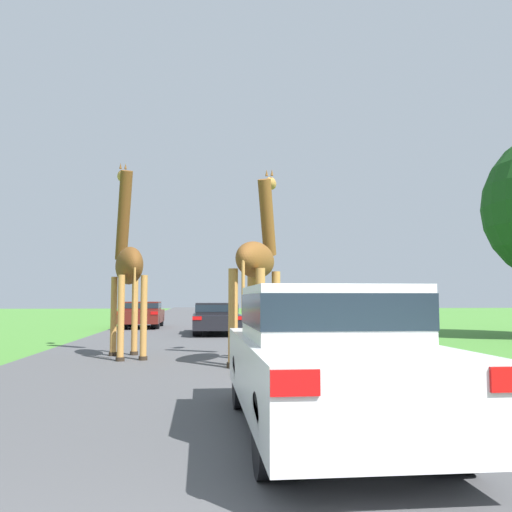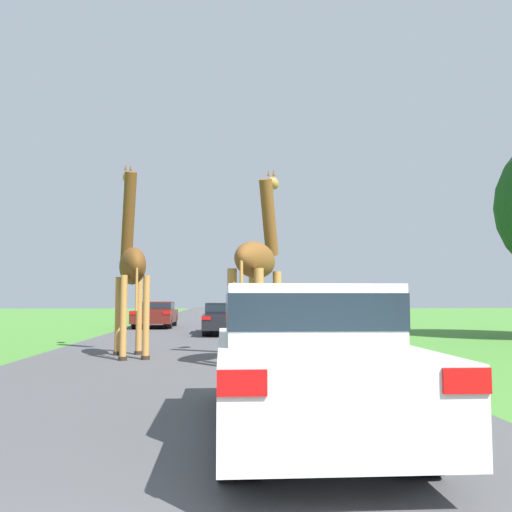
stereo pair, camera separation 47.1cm
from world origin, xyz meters
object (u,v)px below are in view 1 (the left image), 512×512
giraffe_near_road (257,266)px  car_queue_left (142,314)px  car_lead_maroon (325,354)px  giraffe_companion (128,262)px  car_queue_right (216,317)px

giraffe_near_road → car_queue_left: giraffe_near_road is taller
giraffe_near_road → car_lead_maroon: giraffe_near_road is taller
giraffe_near_road → giraffe_companion: 3.45m
giraffe_companion → giraffe_near_road: bearing=-45.2°
giraffe_companion → car_lead_maroon: giraffe_companion is taller
giraffe_near_road → car_queue_right: giraffe_near_road is taller
giraffe_companion → car_queue_left: bearing=78.1°
car_lead_maroon → car_queue_right: (-0.66, 16.32, -0.15)m
car_queue_left → car_lead_maroon: bearing=-79.1°
giraffe_companion → car_lead_maroon: size_ratio=1.10×
giraffe_companion → car_queue_right: bearing=58.0°
car_lead_maroon → car_queue_left: 21.90m
giraffe_near_road → giraffe_companion: (-3.01, 1.67, 0.17)m
giraffe_companion → car_queue_left: size_ratio=1.11×
giraffe_near_road → car_lead_maroon: bearing=-68.3°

